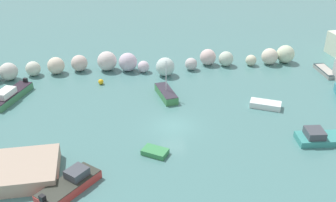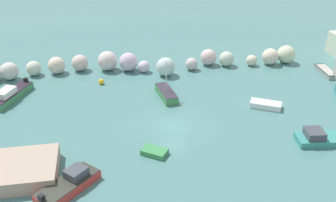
% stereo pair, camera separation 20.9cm
% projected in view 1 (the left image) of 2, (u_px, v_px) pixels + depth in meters
% --- Properties ---
extents(cove_water, '(160.00, 160.00, 0.00)m').
position_uv_depth(cove_water, '(173.00, 126.00, 40.09)').
color(cove_water, slate).
rests_on(cove_water, ground).
extents(rock_breakwater, '(42.95, 5.31, 2.55)m').
position_uv_depth(rock_breakwater, '(134.00, 63.00, 51.91)').
color(rock_breakwater, beige).
rests_on(rock_breakwater, ground).
extents(stone_dock, '(9.39, 5.49, 1.25)m').
position_uv_depth(stone_dock, '(0.00, 173.00, 32.49)').
color(stone_dock, tan).
rests_on(stone_dock, ground).
extents(channel_buoy, '(0.65, 0.65, 0.65)m').
position_uv_depth(channel_buoy, '(101.00, 82.00, 48.67)').
color(channel_buoy, gold).
rests_on(channel_buoy, cove_water).
extents(moored_boat_0, '(5.21, 2.55, 1.32)m').
position_uv_depth(moored_boat_0, '(322.00, 137.00, 37.43)').
color(moored_boat_0, teal).
rests_on(moored_boat_0, cove_water).
extents(moored_boat_1, '(5.09, 5.23, 1.45)m').
position_uv_depth(moored_boat_1, '(70.00, 184.00, 31.39)').
color(moored_boat_1, '#BE3833').
rests_on(moored_boat_1, cove_water).
extents(moored_boat_2, '(3.57, 2.75, 0.65)m').
position_uv_depth(moored_boat_2, '(265.00, 105.00, 43.49)').
color(moored_boat_2, white).
rests_on(moored_boat_2, cove_water).
extents(moored_boat_3, '(4.02, 6.44, 1.53)m').
position_uv_depth(moored_boat_3, '(10.00, 95.00, 44.93)').
color(moored_boat_3, '#418456').
rests_on(moored_boat_3, cove_water).
extents(moored_boat_5, '(2.61, 2.37, 0.48)m').
position_uv_depth(moored_boat_5, '(155.00, 152.00, 35.76)').
color(moored_boat_5, '#37894E').
rests_on(moored_boat_5, cove_water).
extents(moored_boat_6, '(2.20, 4.63, 4.46)m').
position_uv_depth(moored_boat_6, '(166.00, 93.00, 45.58)').
color(moored_boat_6, '#3E844B').
rests_on(moored_boat_6, cove_water).
extents(moored_boat_7, '(1.47, 4.32, 0.54)m').
position_uv_depth(moored_boat_7, '(326.00, 71.00, 51.67)').
color(moored_boat_7, gray).
rests_on(moored_boat_7, cove_water).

